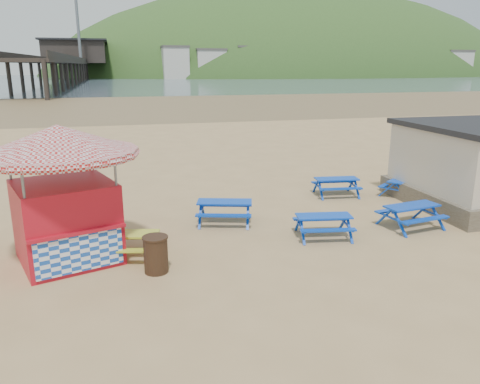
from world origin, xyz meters
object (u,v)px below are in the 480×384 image
object	(u,v)px
ice_cream_kiosk	(62,177)
litter_bin	(156,254)
picnic_table_blue_b	(336,187)
picnic_table_blue_a	(225,212)
picnic_table_yellow	(128,245)

from	to	relation	value
ice_cream_kiosk	litter_bin	distance (m)	3.29
picnic_table_blue_b	litter_bin	size ratio (longest dim) A/B	1.96
picnic_table_blue_a	ice_cream_kiosk	bearing A→B (deg)	-141.54
picnic_table_blue_b	ice_cream_kiosk	xyz separation A→B (m)	(-10.17, -4.21, 2.00)
picnic_table_yellow	litter_bin	xyz separation A→B (m)	(0.68, -1.19, 0.14)
picnic_table_blue_b	ice_cream_kiosk	distance (m)	11.19
ice_cream_kiosk	picnic_table_yellow	bearing A→B (deg)	-27.95
picnic_table_blue_a	picnic_table_blue_b	world-z (taller)	picnic_table_blue_a
picnic_table_blue_a	picnic_table_yellow	bearing A→B (deg)	-129.25
picnic_table_blue_a	picnic_table_blue_b	xyz separation A→B (m)	(5.27, 2.24, -0.02)
ice_cream_kiosk	litter_bin	xyz separation A→B (m)	(2.28, -1.46, -1.87)
ice_cream_kiosk	picnic_table_blue_a	bearing A→B (deg)	3.61
picnic_table_yellow	ice_cream_kiosk	bearing A→B (deg)	-175.74
picnic_table_blue_a	litter_bin	xyz separation A→B (m)	(-2.62, -3.43, 0.11)
picnic_table_blue_b	picnic_table_yellow	world-z (taller)	picnic_table_blue_b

